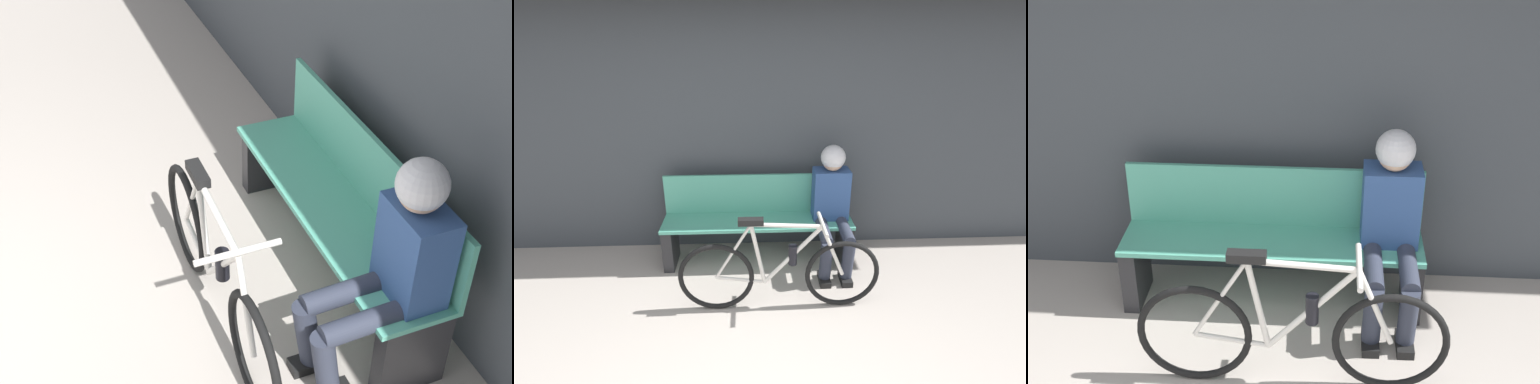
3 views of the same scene
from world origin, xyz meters
The scene contains 4 objects.
storefront_wall centered at (0.00, 2.57, 1.66)m, with size 12.00×0.56×3.20m.
park_bench_near centered at (0.06, 2.22, 0.42)m, with size 1.84×0.42×0.87m.
bicycle centered at (0.22, 1.44, 0.35)m, with size 1.67×0.40×0.84m.
person_seated centered at (0.77, 2.09, 0.70)m, with size 0.34×0.65×1.21m.
Camera 3 is at (0.38, -1.52, 2.79)m, focal length 50.00 mm.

